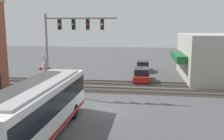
{
  "coord_description": "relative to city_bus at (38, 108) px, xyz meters",
  "views": [
    {
      "loc": [
        -17.62,
        -3.16,
        6.1
      ],
      "look_at": [
        5.22,
        0.09,
        2.15
      ],
      "focal_mm": 40.0,
      "sensor_mm": 36.0,
      "label": 1
    }
  ],
  "objects": [
    {
      "name": "ground_plane",
      "position": [
        5.05,
        -2.8,
        -1.71
      ],
      "size": [
        120.0,
        120.0,
        0.0
      ],
      "primitive_type": "plane",
      "color": "#4C4C4F"
    },
    {
      "name": "shop_building",
      "position": [
        18.85,
        -14.99,
        0.94
      ],
      "size": [
        12.02,
        10.67,
        5.31
      ],
      "color": "#B2ADA3",
      "rests_on": "ground"
    },
    {
      "name": "city_bus",
      "position": [
        0.0,
        0.0,
        0.0
      ],
      "size": [
        10.51,
        2.59,
        3.1
      ],
      "color": "white",
      "rests_on": "ground"
    },
    {
      "name": "traffic_signal_gantry",
      "position": [
        8.91,
        1.06,
        3.74
      ],
      "size": [
        0.42,
        6.48,
        7.3
      ],
      "color": "gray",
      "rests_on": "ground"
    },
    {
      "name": "crossing_signal",
      "position": [
        9.27,
        3.45,
        0.59
      ],
      "size": [
        1.41,
        1.18,
        3.81
      ],
      "color": "gray",
      "rests_on": "ground"
    },
    {
      "name": "rail_track_near",
      "position": [
        11.05,
        -2.8,
        -1.68
      ],
      "size": [
        2.6,
        60.0,
        0.15
      ],
      "color": "#332D28",
      "rests_on": "ground"
    },
    {
      "name": "rail_track_far",
      "position": [
        14.25,
        -2.8,
        -1.68
      ],
      "size": [
        2.6,
        60.0,
        0.15
      ],
      "color": "#332D28",
      "rests_on": "ground"
    },
    {
      "name": "parked_car_red",
      "position": [
        15.75,
        -5.4,
        -1.0
      ],
      "size": [
        4.73,
        1.82,
        1.54
      ],
      "color": "#B21E19",
      "rests_on": "ground"
    },
    {
      "name": "parked_car_silver",
      "position": [
        22.59,
        -5.4,
        -1.03
      ],
      "size": [
        4.62,
        1.82,
        1.46
      ],
      "color": "#B7B7BC",
      "rests_on": "ground"
    },
    {
      "name": "pedestrian_at_crossing",
      "position": [
        9.57,
        1.61,
        -0.81
      ],
      "size": [
        0.34,
        0.34,
        1.76
      ],
      "color": "#473828",
      "rests_on": "ground"
    }
  ]
}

